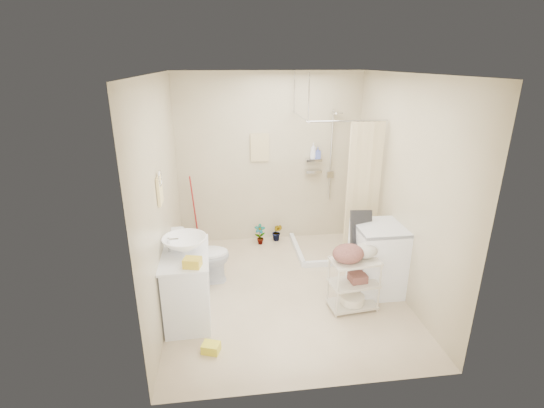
{
  "coord_description": "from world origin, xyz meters",
  "views": [
    {
      "loc": [
        -0.71,
        -4.24,
        2.72
      ],
      "look_at": [
        -0.14,
        0.25,
        1.08
      ],
      "focal_mm": 26.0,
      "sensor_mm": 36.0,
      "label": 1
    }
  ],
  "objects_px": {
    "toilet": "(201,256)",
    "vanity": "(187,285)",
    "laundry_rack": "(354,279)",
    "washing_machine": "(378,258)"
  },
  "relations": [
    {
      "from": "toilet",
      "to": "vanity",
      "type": "bearing_deg",
      "value": 167.16
    },
    {
      "from": "vanity",
      "to": "toilet",
      "type": "distance_m",
      "value": 0.74
    },
    {
      "from": "vanity",
      "to": "laundry_rack",
      "type": "bearing_deg",
      "value": -4.82
    },
    {
      "from": "vanity",
      "to": "washing_machine",
      "type": "relative_size",
      "value": 1.04
    },
    {
      "from": "vanity",
      "to": "laundry_rack",
      "type": "relative_size",
      "value": 1.2
    },
    {
      "from": "toilet",
      "to": "laundry_rack",
      "type": "xyz_separation_m",
      "value": [
        1.76,
        -0.82,
        0.01
      ]
    },
    {
      "from": "vanity",
      "to": "toilet",
      "type": "xyz_separation_m",
      "value": [
        0.12,
        0.73,
        -0.03
      ]
    },
    {
      "from": "toilet",
      "to": "washing_machine",
      "type": "distance_m",
      "value": 2.23
    },
    {
      "from": "laundry_rack",
      "to": "vanity",
      "type": "bearing_deg",
      "value": 170.99
    },
    {
      "from": "toilet",
      "to": "laundry_rack",
      "type": "relative_size",
      "value": 0.98
    }
  ]
}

